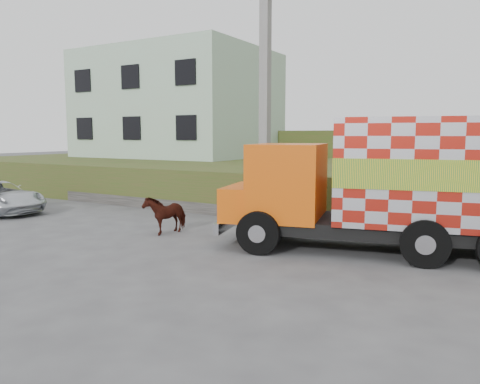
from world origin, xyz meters
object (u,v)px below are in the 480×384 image
Objects in this scene: utility_pole at (265,94)px; pedestrian at (339,147)px; cow at (166,214)px; cargo_truck at (389,184)px.

pedestrian is (1.66, 2.65, -1.75)m from utility_pole.
cargo_truck is at bearing 16.87° from cow.
utility_pole is 5.24m from cow.
utility_pole is 4.86× the size of pedestrian.
utility_pole is at bearing 82.54° from pedestrian.
utility_pole reaches higher than cargo_truck.
utility_pole is at bearing 79.55° from cow.
cow is 0.77× the size of pedestrian.
utility_pole reaches higher than cow.
pedestrian is at bearing 106.25° from cargo_truck.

